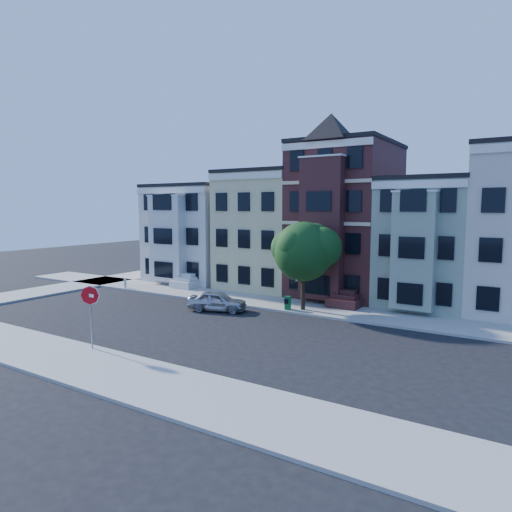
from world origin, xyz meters
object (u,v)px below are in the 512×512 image
Objects in this scene: newspaper_box at (288,303)px; fire_hydrant at (125,284)px; parked_car at (217,301)px; street_tree at (303,256)px; stop_sign at (91,313)px.

fire_hydrant is at bearing 160.63° from newspaper_box.
newspaper_box is 1.42× the size of fire_hydrant.
newspaper_box is at bearing -78.73° from parked_car.
street_tree is at bearing 11.19° from newspaper_box.
stop_sign is (-5.13, -13.40, -1.94)m from street_tree.
stop_sign is at bearing 161.52° from parked_car.
parked_car is 4.42× the size of newspaper_box.
street_tree reaches higher than newspaper_box.
fire_hydrant is 17.34m from stop_sign.
street_tree is 3.44m from newspaper_box.
parked_car is (-5.12, -2.95, -3.20)m from street_tree.
newspaper_box is at bearing -148.90° from street_tree.
fire_hydrant is at bearing -177.65° from street_tree.
street_tree is 14.48m from stop_sign.
street_tree is 6.72m from parked_car.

